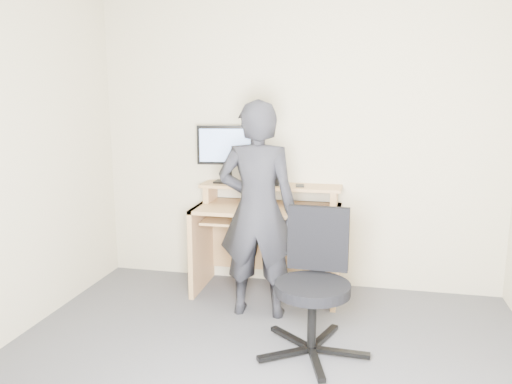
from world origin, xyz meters
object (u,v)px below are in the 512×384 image
at_px(desk, 269,228).
at_px(office_chair, 314,277).
at_px(person, 257,210).
at_px(monitor, 227,149).

bearing_deg(desk, office_chair, -63.57).
bearing_deg(person, monitor, -58.19).
height_order(desk, monitor, monitor).
bearing_deg(office_chair, monitor, 131.83).
xyz_separation_m(desk, office_chair, (0.49, -0.98, -0.05)).
bearing_deg(office_chair, person, 137.87).
relative_size(desk, person, 0.73).
bearing_deg(monitor, person, -64.92).
xyz_separation_m(desk, person, (0.01, -0.50, 0.27)).
xyz_separation_m(office_chair, person, (-0.48, 0.47, 0.32)).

